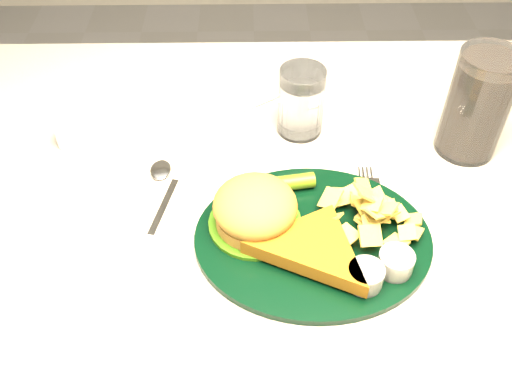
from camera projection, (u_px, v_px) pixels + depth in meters
table at (265, 340)px, 1.04m from camera, size 1.20×0.80×0.75m
dinner_plate at (314, 223)px, 0.70m from camera, size 0.30×0.25×0.07m
water_glass at (301, 102)px, 0.84m from camera, size 0.08×0.08×0.11m
cola_glass at (478, 105)px, 0.79m from camera, size 0.11×0.11×0.16m
fork_napkin at (377, 228)px, 0.73m from camera, size 0.13×0.17×0.01m
spoon at (164, 205)px, 0.76m from camera, size 0.07×0.14×0.01m
ramekin at (71, 135)px, 0.84m from camera, size 0.05×0.05×0.03m
wrapped_straw at (230, 115)px, 0.89m from camera, size 0.21×0.17×0.01m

